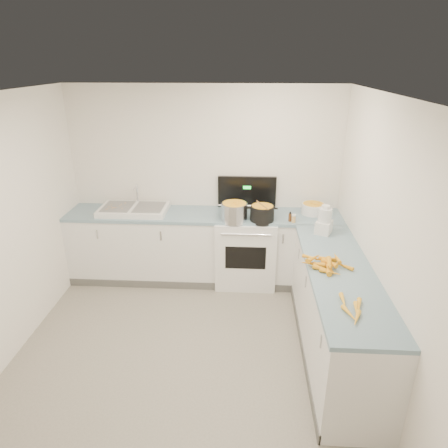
# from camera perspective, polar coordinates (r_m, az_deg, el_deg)

# --- Properties ---
(floor) EXTENTS (3.50, 4.00, 0.00)m
(floor) POSITION_cam_1_polar(r_m,az_deg,el_deg) (4.14, -5.36, -19.51)
(floor) COLOR gray
(floor) RESTS_ON ground
(ceiling) EXTENTS (3.50, 4.00, 0.00)m
(ceiling) POSITION_cam_1_polar(r_m,az_deg,el_deg) (3.10, -7.10, 17.42)
(ceiling) COLOR white
(ceiling) RESTS_ON ground
(wall_back) EXTENTS (3.50, 0.00, 2.50)m
(wall_back) POSITION_cam_1_polar(r_m,az_deg,el_deg) (5.29, -2.68, 5.81)
(wall_back) COLOR white
(wall_back) RESTS_ON ground
(wall_right) EXTENTS (0.00, 4.00, 2.50)m
(wall_right) POSITION_cam_1_polar(r_m,az_deg,el_deg) (3.60, 22.64, -4.27)
(wall_right) COLOR white
(wall_right) RESTS_ON ground
(counter_back) EXTENTS (3.50, 0.62, 0.94)m
(counter_back) POSITION_cam_1_polar(r_m,az_deg,el_deg) (5.29, -2.86, -3.25)
(counter_back) COLOR white
(counter_back) RESTS_ON ground
(counter_right) EXTENTS (0.62, 2.20, 0.94)m
(counter_right) POSITION_cam_1_polar(r_m,az_deg,el_deg) (4.15, 15.74, -12.06)
(counter_right) COLOR white
(counter_right) RESTS_ON ground
(stove) EXTENTS (0.76, 0.65, 1.36)m
(stove) POSITION_cam_1_polar(r_m,az_deg,el_deg) (5.25, 3.11, -3.43)
(stove) COLOR white
(stove) RESTS_ON ground
(sink) EXTENTS (0.86, 0.52, 0.31)m
(sink) POSITION_cam_1_polar(r_m,az_deg,el_deg) (5.27, -12.76, 2.07)
(sink) COLOR white
(sink) RESTS_ON counter_back
(steel_pot) EXTENTS (0.43, 0.43, 0.24)m
(steel_pot) POSITION_cam_1_polar(r_m,az_deg,el_deg) (4.87, 1.48, 1.69)
(steel_pot) COLOR silver
(steel_pot) RESTS_ON stove
(black_pot) EXTENTS (0.36, 0.36, 0.21)m
(black_pot) POSITION_cam_1_polar(r_m,az_deg,el_deg) (4.87, 5.47, 1.44)
(black_pot) COLOR black
(black_pot) RESTS_ON stove
(wooden_spoon) EXTENTS (0.14, 0.31, 0.01)m
(wooden_spoon) POSITION_cam_1_polar(r_m,az_deg,el_deg) (4.83, 5.52, 2.70)
(wooden_spoon) COLOR #AD7A47
(wooden_spoon) RESTS_ON black_pot
(mixing_bowl) EXTENTS (0.35, 0.35, 0.13)m
(mixing_bowl) POSITION_cam_1_polar(r_m,az_deg,el_deg) (5.20, 12.59, 2.15)
(mixing_bowl) COLOR white
(mixing_bowl) RESTS_ON counter_back
(extract_bottle) EXTENTS (0.04, 0.04, 0.10)m
(extract_bottle) POSITION_cam_1_polar(r_m,az_deg,el_deg) (4.90, 9.40, 0.92)
(extract_bottle) COLOR #593319
(extract_bottle) RESTS_ON counter_back
(spice_jar) EXTENTS (0.05, 0.05, 0.08)m
(spice_jar) POSITION_cam_1_polar(r_m,az_deg,el_deg) (4.88, 9.92, 0.70)
(spice_jar) COLOR #E5B266
(spice_jar) RESTS_ON counter_back
(food_processor) EXTENTS (0.23, 0.25, 0.33)m
(food_processor) POSITION_cam_1_polar(r_m,az_deg,el_deg) (4.61, 14.14, 0.38)
(food_processor) COLOR white
(food_processor) RESTS_ON counter_right
(carrot_pile) EXTENTS (0.48, 0.36, 0.10)m
(carrot_pile) POSITION_cam_1_polar(r_m,az_deg,el_deg) (3.91, 14.30, -5.46)
(carrot_pile) COLOR #FFAC1F
(carrot_pile) RESTS_ON counter_right
(peeled_carrots) EXTENTS (0.19, 0.42, 0.04)m
(peeled_carrots) POSITION_cam_1_polar(r_m,az_deg,el_deg) (3.34, 17.91, -11.49)
(peeled_carrots) COLOR yellow
(peeled_carrots) RESTS_ON counter_right
(peelings) EXTENTS (0.23, 0.29, 0.01)m
(peelings) POSITION_cam_1_polar(r_m,az_deg,el_deg) (5.32, -15.02, 2.49)
(peelings) COLOR tan
(peelings) RESTS_ON sink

